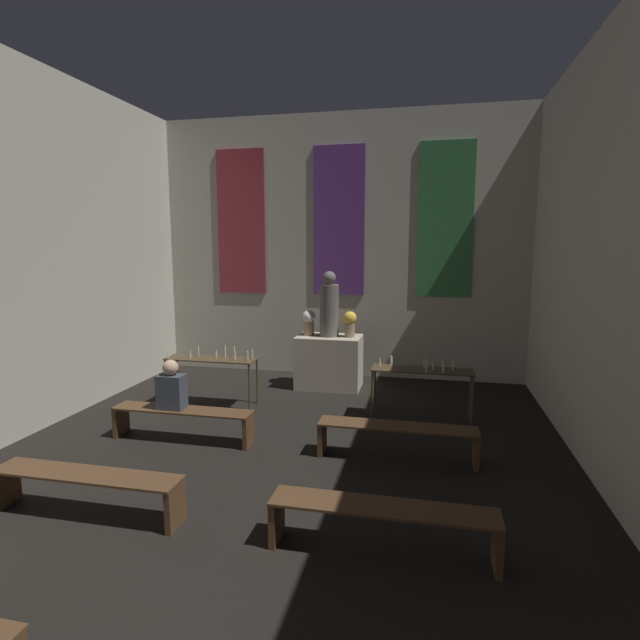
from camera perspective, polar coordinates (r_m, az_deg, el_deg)
wall_back at (r=10.16m, az=2.22°, el=8.43°), size 7.59×0.16×5.23m
altar at (r=9.41m, az=1.04°, el=-4.80°), size 1.20×0.74×0.98m
statue at (r=9.22m, az=1.06°, el=1.50°), size 0.35×0.35×1.21m
flower_vase_left at (r=9.35m, az=-1.28°, el=-0.15°), size 0.25×0.25×0.48m
flower_vase_right at (r=9.20m, az=3.43°, el=-0.30°), size 0.25×0.25×0.48m
candle_rack_left at (r=8.57m, az=-12.27°, el=-4.91°), size 1.53×0.44×0.99m
candle_rack_right at (r=7.82m, az=11.58°, el=-6.20°), size 1.53×0.44×0.98m
pew_third_left at (r=5.68m, az=-25.13°, el=-16.67°), size 1.97×0.36×0.45m
pew_third_right at (r=4.67m, az=7.12°, el=-21.62°), size 1.97×0.36×0.45m
pew_back_left at (r=7.21m, az=-15.44°, el=-10.69°), size 1.97×0.36×0.45m
pew_back_right at (r=6.45m, az=8.78°, el=-12.81°), size 1.97×0.36×0.45m
person_seated at (r=7.16m, az=-16.62°, el=-7.36°), size 0.36×0.24×0.68m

